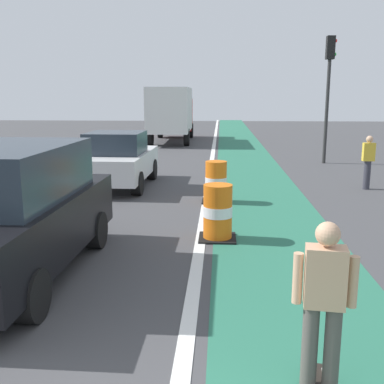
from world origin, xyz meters
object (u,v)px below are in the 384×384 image
(parked_sedan_second, at_px, (118,160))
(delivery_truck_down_block, at_px, (172,111))
(skateboarder_on_lane, at_px, (323,305))
(traffic_barrel_mid, at_px, (216,182))
(traffic_light_corner, at_px, (329,77))
(traffic_barrel_front, at_px, (218,213))
(pedestrian_crossing, at_px, (368,161))
(parked_suv_nearest, at_px, (15,212))

(parked_sedan_second, relative_size, delivery_truck_down_block, 0.54)
(skateboarder_on_lane, distance_m, traffic_barrel_mid, 8.07)
(parked_sedan_second, relative_size, traffic_light_corner, 0.81)
(skateboarder_on_lane, distance_m, traffic_light_corner, 16.08)
(traffic_barrel_front, relative_size, traffic_light_corner, 0.21)
(traffic_light_corner, relative_size, pedestrian_crossing, 3.17)
(skateboarder_on_lane, relative_size, traffic_light_corner, 0.33)
(delivery_truck_down_block, height_order, traffic_light_corner, traffic_light_corner)
(traffic_light_corner, bearing_deg, traffic_barrel_front, -112.19)
(parked_sedan_second, bearing_deg, parked_suv_nearest, -89.85)
(parked_sedan_second, distance_m, traffic_barrel_front, 6.03)
(parked_suv_nearest, relative_size, traffic_light_corner, 0.91)
(traffic_barrel_front, bearing_deg, pedestrian_crossing, 49.62)
(parked_suv_nearest, height_order, traffic_barrel_front, parked_suv_nearest)
(skateboarder_on_lane, xyz_separation_m, traffic_light_corner, (3.39, 15.50, 2.59))
(skateboarder_on_lane, height_order, traffic_barrel_mid, skateboarder_on_lane)
(skateboarder_on_lane, bearing_deg, parked_sedan_second, 112.39)
(delivery_truck_down_block, height_order, pedestrian_crossing, delivery_truck_down_block)
(delivery_truck_down_block, bearing_deg, parked_suv_nearest, -90.38)
(traffic_barrel_mid, relative_size, delivery_truck_down_block, 0.14)
(traffic_barrel_front, xyz_separation_m, delivery_truck_down_block, (-2.94, 19.43, 1.31))
(skateboarder_on_lane, distance_m, pedestrian_crossing, 10.57)
(parked_suv_nearest, relative_size, delivery_truck_down_block, 0.61)
(traffic_barrel_front, distance_m, delivery_truck_down_block, 19.69)
(traffic_barrel_front, bearing_deg, skateboarder_on_lane, -78.30)
(pedestrian_crossing, bearing_deg, traffic_light_corner, 90.70)
(delivery_truck_down_block, relative_size, pedestrian_crossing, 4.74)
(parked_sedan_second, bearing_deg, traffic_barrel_front, -59.00)
(delivery_truck_down_block, bearing_deg, traffic_barrel_mid, -79.94)
(skateboarder_on_lane, relative_size, delivery_truck_down_block, 0.22)
(traffic_barrel_front, bearing_deg, parked_sedan_second, 121.00)
(parked_suv_nearest, distance_m, traffic_light_corner, 15.03)
(traffic_light_corner, bearing_deg, parked_suv_nearest, -120.22)
(pedestrian_crossing, bearing_deg, skateboarder_on_lane, -109.10)
(parked_sedan_second, height_order, traffic_light_corner, traffic_light_corner)
(skateboarder_on_lane, height_order, traffic_barrel_front, skateboarder_on_lane)
(parked_suv_nearest, height_order, traffic_light_corner, traffic_light_corner)
(traffic_barrel_front, relative_size, delivery_truck_down_block, 0.14)
(skateboarder_on_lane, height_order, delivery_truck_down_block, delivery_truck_down_block)
(traffic_barrel_mid, height_order, delivery_truck_down_block, delivery_truck_down_block)
(skateboarder_on_lane, height_order, pedestrian_crossing, skateboarder_on_lane)
(skateboarder_on_lane, relative_size, parked_sedan_second, 0.41)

